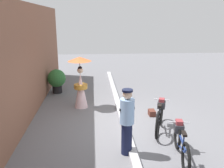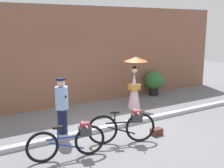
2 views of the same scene
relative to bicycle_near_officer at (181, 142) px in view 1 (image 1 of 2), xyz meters
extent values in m
plane|color=slate|center=(2.01, 1.09, -0.42)|extent=(30.00, 30.00, 0.00)
cube|color=brown|center=(2.01, 4.22, 1.42)|extent=(14.00, 0.40, 3.69)
cube|color=#B2B2B7|center=(2.01, 1.09, -0.36)|extent=(14.00, 0.20, 0.12)
torus|color=black|center=(0.46, -0.08, -0.06)|extent=(0.73, 0.20, 0.73)
torus|color=black|center=(-0.61, 0.11, -0.06)|extent=(0.73, 0.20, 0.73)
cube|color=navy|center=(-0.07, 0.01, 0.09)|extent=(0.90, 0.20, 0.04)
cube|color=navy|center=(-0.07, 0.01, -0.11)|extent=(0.79, 0.17, 0.29)
cylinder|color=navy|center=(-0.27, 0.05, 0.21)|extent=(0.03, 0.03, 0.30)
cube|color=black|center=(-0.27, 0.05, 0.35)|extent=(0.23, 0.13, 0.05)
cylinder|color=silver|center=(0.35, -0.06, 0.34)|extent=(0.12, 0.48, 0.03)
cube|color=#333338|center=(0.35, -0.06, 0.19)|extent=(0.30, 0.26, 0.20)
cube|color=maroon|center=(0.35, -0.06, 0.32)|extent=(0.23, 0.19, 0.14)
torus|color=black|center=(1.93, -0.09, -0.03)|extent=(0.75, 0.35, 0.78)
torus|color=black|center=(1.01, 0.27, -0.03)|extent=(0.75, 0.35, 0.78)
cube|color=black|center=(1.47, 0.09, 0.13)|extent=(0.78, 0.34, 0.04)
cube|color=black|center=(1.47, 0.09, -0.08)|extent=(0.68, 0.29, 0.26)
cylinder|color=black|center=(1.30, 0.16, 0.26)|extent=(0.03, 0.03, 0.32)
cube|color=black|center=(1.30, 0.16, 0.42)|extent=(0.24, 0.16, 0.05)
cylinder|color=silver|center=(1.83, -0.05, 0.40)|extent=(0.20, 0.46, 0.03)
cube|color=#333338|center=(1.83, -0.05, 0.24)|extent=(0.32, 0.30, 0.20)
cube|color=maroon|center=(1.83, -0.05, 0.37)|extent=(0.24, 0.22, 0.14)
cylinder|color=#141938|center=(0.31, 1.23, -0.02)|extent=(0.26, 0.26, 0.80)
cylinder|color=#8CB2E0|center=(0.31, 1.23, 0.68)|extent=(0.34, 0.34, 0.60)
sphere|color=#D8B293|center=(0.31, 1.23, 1.09)|extent=(0.22, 0.22, 0.22)
cylinder|color=black|center=(0.31, 1.23, 1.19)|extent=(0.25, 0.25, 0.05)
cube|color=black|center=(0.31, 1.23, 0.74)|extent=(0.14, 0.38, 0.06)
cone|color=silver|center=(3.57, 2.47, 0.23)|extent=(0.48, 0.48, 1.30)
cylinder|color=#C1842D|center=(3.57, 2.47, 0.38)|extent=(0.49, 0.49, 0.16)
sphere|color=beige|center=(3.57, 2.47, 0.98)|extent=(0.21, 0.21, 0.21)
sphere|color=black|center=(3.57, 2.47, 1.05)|extent=(0.16, 0.16, 0.16)
cylinder|color=olive|center=(3.63, 2.48, 1.10)|extent=(0.02, 0.02, 0.55)
cone|color=orange|center=(3.63, 2.48, 1.38)|extent=(0.85, 0.85, 0.16)
cylinder|color=black|center=(5.44, 3.60, -0.25)|extent=(0.41, 0.41, 0.35)
sphere|color=#2D6B33|center=(5.44, 3.60, 0.24)|extent=(0.79, 0.79, 0.79)
sphere|color=#2D6B33|center=(5.63, 3.49, 0.14)|extent=(0.43, 0.43, 0.43)
cube|color=#592D23|center=(2.59, 0.04, -0.33)|extent=(0.32, 0.21, 0.19)
cube|color=#47241C|center=(2.59, -0.02, -0.28)|extent=(0.27, 0.07, 0.07)
camera|label=1|loc=(-4.83, 1.99, 2.79)|focal=38.25mm
camera|label=2|loc=(-2.32, -5.63, 2.58)|focal=45.37mm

